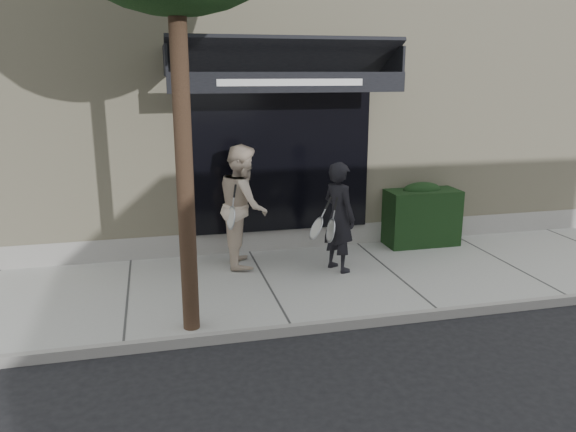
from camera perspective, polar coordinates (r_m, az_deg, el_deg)
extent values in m
plane|color=black|center=(9.06, 10.37, -6.22)|extent=(80.00, 80.00, 0.00)
cube|color=#9F9F9A|center=(9.04, 10.39, -5.86)|extent=(20.00, 3.00, 0.12)
cube|color=gray|center=(7.76, 15.06, -9.56)|extent=(20.00, 0.10, 0.14)
cube|color=beige|center=(13.21, 1.97, 12.64)|extent=(14.00, 7.00, 5.50)
cube|color=gray|center=(10.48, 6.70, -1.79)|extent=(14.02, 0.42, 0.50)
cube|color=black|center=(9.59, -1.21, 6.28)|extent=(3.20, 0.30, 2.60)
cube|color=gray|center=(9.53, -10.90, 5.97)|extent=(0.08, 0.40, 2.60)
cube|color=gray|center=(10.19, 7.48, 6.64)|extent=(0.08, 0.40, 2.60)
cube|color=gray|center=(9.64, -1.45, 14.31)|extent=(3.36, 0.40, 0.12)
cube|color=black|center=(8.96, -0.48, 15.97)|extent=(3.60, 1.03, 0.55)
cube|color=black|center=(8.47, 0.32, 13.42)|extent=(3.60, 0.05, 0.30)
cube|color=white|center=(8.44, 0.37, 13.42)|extent=(2.20, 0.01, 0.10)
cube|color=black|center=(8.73, -12.35, 15.17)|extent=(0.04, 1.00, 0.45)
cube|color=black|center=(9.52, 10.39, 15.17)|extent=(0.04, 1.00, 0.45)
cube|color=black|center=(10.41, 13.30, -0.08)|extent=(1.30, 0.70, 1.00)
ellipsoid|color=black|center=(10.30, 13.46, 2.62)|extent=(0.71, 0.38, 0.27)
cylinder|color=black|center=(6.47, -10.60, 7.46)|extent=(0.20, 0.20, 4.80)
imported|color=black|center=(8.72, 5.20, -0.09)|extent=(0.63, 0.74, 1.72)
torus|color=silver|center=(8.47, 4.36, -1.49)|extent=(0.09, 0.31, 0.30)
cylinder|color=silver|center=(8.47, 4.36, -1.49)|extent=(0.06, 0.27, 0.27)
cylinder|color=silver|center=(8.47, 4.36, -1.49)|extent=(0.18, 0.03, 0.05)
cylinder|color=black|center=(8.47, 4.36, -1.49)|extent=(0.20, 0.04, 0.07)
torus|color=silver|center=(8.35, 2.89, -1.27)|extent=(0.18, 0.31, 0.28)
cylinder|color=silver|center=(8.35, 2.89, -1.27)|extent=(0.14, 0.28, 0.24)
cylinder|color=silver|center=(8.35, 2.89, -1.27)|extent=(0.17, 0.03, 0.10)
cylinder|color=black|center=(8.35, 2.89, -1.27)|extent=(0.20, 0.05, 0.12)
imported|color=beige|center=(8.96, -4.57, 1.07)|extent=(0.81, 1.00, 1.95)
torus|color=silver|center=(8.63, -5.79, -0.19)|extent=(0.13, 0.31, 0.30)
cylinder|color=silver|center=(8.63, -5.79, -0.19)|extent=(0.10, 0.27, 0.27)
cylinder|color=silver|center=(8.63, -5.79, -0.19)|extent=(0.18, 0.06, 0.05)
cylinder|color=black|center=(8.63, -5.79, -0.19)|extent=(0.20, 0.07, 0.06)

